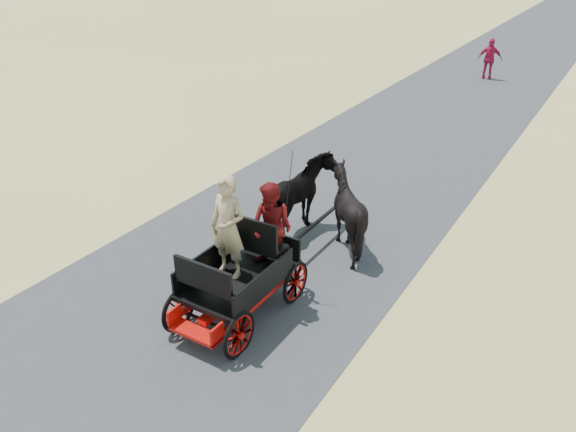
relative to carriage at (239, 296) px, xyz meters
The scene contains 8 objects.
ground 0.89m from the carriage, 168.80° to the left, with size 140.00×140.00×0.00m, color tan.
road 0.89m from the carriage, 168.80° to the left, with size 6.00×140.00×0.01m, color #38383A.
carriage is the anchor object (origin of this frame).
horse_left 3.09m from the carriage, 100.39° to the left, with size 0.91×2.01×1.70m, color black.
horse_right 3.09m from the carriage, 79.61° to the left, with size 1.37×1.54×1.70m, color black.
driver_man 1.28m from the carriage, 165.96° to the left, with size 0.66×0.43×1.80m, color tan.
passenger_woman 1.33m from the carriage, 63.43° to the left, with size 0.77×0.60×1.58m, color #660C0F.
pedestrian 19.44m from the carriage, 92.03° to the left, with size 1.01×0.42×1.73m, color #B41442.
Camera 1 is at (5.69, -6.47, 6.02)m, focal length 35.00 mm.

